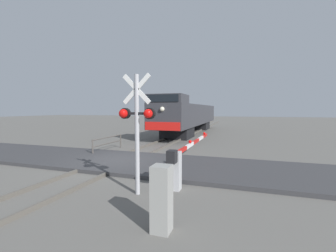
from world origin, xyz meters
TOP-DOWN VIEW (x-y plane):
  - ground_plane at (0.00, 0.00)m, footprint 160.00×160.00m
  - rail_track_left at (-0.72, 0.00)m, footprint 0.08×80.00m
  - rail_track_right at (0.72, 0.00)m, footprint 0.08×80.00m
  - road_surface at (0.00, 0.00)m, footprint 36.00×4.40m
  - locomotive at (0.00, 15.35)m, footprint 3.00×18.74m
  - crossing_signal at (2.81, -3.58)m, footprint 1.18×0.33m
  - crossing_gate at (3.82, -1.84)m, footprint 0.36×6.88m
  - utility_cabinet at (4.31, -5.41)m, footprint 0.41×0.41m
  - guard_railing at (-2.26, 2.48)m, footprint 0.08×3.19m

SIDE VIEW (x-z plane):
  - ground_plane at x=0.00m, z-range 0.00..0.00m
  - rail_track_left at x=-0.72m, z-range 0.00..0.15m
  - rail_track_right at x=0.72m, z-range 0.00..0.15m
  - road_surface at x=0.00m, z-range 0.00..0.16m
  - guard_railing at x=-2.26m, z-range 0.16..1.11m
  - utility_cabinet at x=4.31m, z-range 0.00..1.47m
  - crossing_gate at x=3.82m, z-range 0.19..1.59m
  - locomotive at x=0.00m, z-range 0.04..3.93m
  - crossing_signal at x=2.81m, z-range 0.43..4.21m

